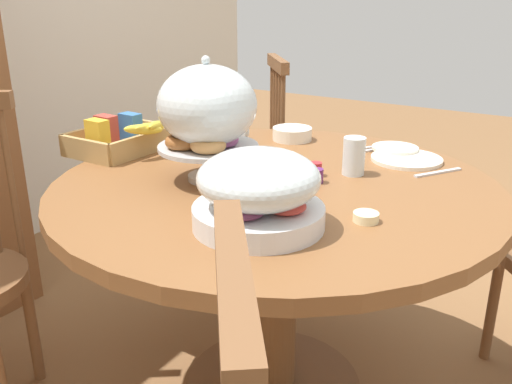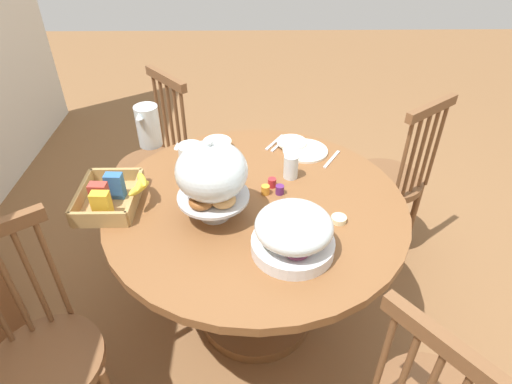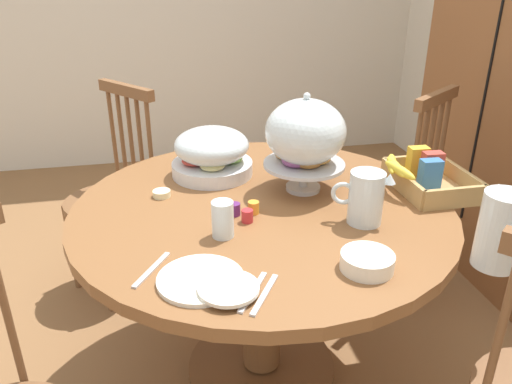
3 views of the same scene
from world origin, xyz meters
The scene contains 20 objects.
ground_plane centered at (0.00, 0.00, 0.00)m, with size 10.00×10.00×0.00m, color brown.
dining_table centered at (0.04, 0.06, 0.54)m, with size 1.25×1.25×0.74m.
windsor_chair_near_window centered at (-0.48, 0.82, 0.45)m, with size 0.46×0.46×0.97m.
windsor_chair_by_cabinet centered at (-0.71, -0.49, 0.45)m, with size 0.47×0.47×0.97m.
pastry_stand_with_dome centered at (-0.05, 0.22, 0.94)m, with size 0.28×0.28×0.34m.
fruit_platter_covered centered at (-0.25, -0.07, 0.83)m, with size 0.30×0.30×0.18m.
orange_juice_pitcher centered at (0.22, 0.34, 0.82)m, with size 0.11×0.18×0.17m.
milk_pitcher centered at (0.52, 0.58, 0.83)m, with size 0.20×0.11×0.21m.
cereal_basket centered at (0.03, 0.64, 0.78)m, with size 0.32×0.30×0.12m.
china_plate_large centered at (0.44, -0.19, 0.75)m, with size 0.22×0.22×0.01m, color white.
china_plate_small centered at (0.50, -0.13, 0.76)m, with size 0.15×0.15×0.01m, color white.
cereal_bowl centered at (0.47, 0.24, 0.76)m, with size 0.14×0.14×0.04m, color white.
drinking_glass centered at (0.22, -0.10, 0.80)m, with size 0.06×0.06×0.11m, color silver.
butter_dish centered at (-0.09, -0.26, 0.75)m, with size 0.06×0.06×0.02m, color beige.
jam_jar_strawberry centered at (0.15, -0.01, 0.76)m, with size 0.04×0.04×0.04m, color #B7282D.
jam_jar_apricot centered at (0.10, 0.02, 0.76)m, with size 0.04×0.04×0.04m, color orange.
jam_jar_grape centered at (0.10, -0.04, 0.76)m, with size 0.04×0.04×0.04m, color #5B2366.
table_knife centered at (0.51, -0.07, 0.74)m, with size 0.17×0.01×0.01m, color silver.
dinner_fork centered at (0.53, -0.04, 0.74)m, with size 0.17×0.01×0.01m, color silver.
soup_spoon centered at (0.36, -0.31, 0.74)m, with size 0.17×0.01×0.01m, color silver.
Camera 3 is at (1.49, -0.27, 1.47)m, focal length 35.23 mm.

